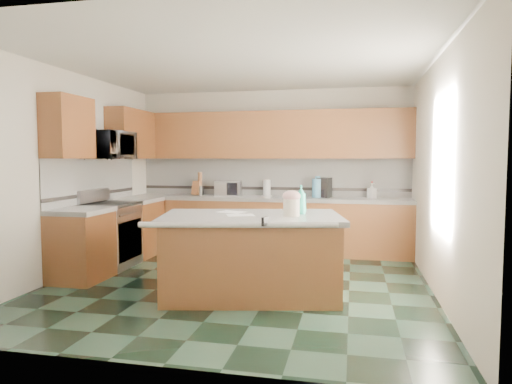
% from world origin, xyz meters
% --- Properties ---
extents(floor, '(4.60, 4.60, 0.00)m').
position_xyz_m(floor, '(0.00, 0.00, 0.00)').
color(floor, black).
rests_on(floor, ground).
extents(ceiling, '(4.60, 4.60, 0.00)m').
position_xyz_m(ceiling, '(0.00, 0.00, 2.70)').
color(ceiling, white).
rests_on(ceiling, ground).
extents(wall_back, '(4.60, 0.04, 2.70)m').
position_xyz_m(wall_back, '(0.00, 2.32, 1.35)').
color(wall_back, white).
rests_on(wall_back, ground).
extents(wall_front, '(4.60, 0.04, 2.70)m').
position_xyz_m(wall_front, '(0.00, -2.32, 1.35)').
color(wall_front, white).
rests_on(wall_front, ground).
extents(wall_left, '(0.04, 4.60, 2.70)m').
position_xyz_m(wall_left, '(-2.32, 0.00, 1.35)').
color(wall_left, white).
rests_on(wall_left, ground).
extents(wall_right, '(0.04, 4.60, 2.70)m').
position_xyz_m(wall_right, '(2.32, 0.00, 1.35)').
color(wall_right, white).
rests_on(wall_right, ground).
extents(back_base_cab, '(4.60, 0.60, 0.86)m').
position_xyz_m(back_base_cab, '(0.00, 2.00, 0.43)').
color(back_base_cab, '#46230E').
rests_on(back_base_cab, ground).
extents(back_countertop, '(4.60, 0.64, 0.06)m').
position_xyz_m(back_countertop, '(0.00, 2.00, 0.89)').
color(back_countertop, silver).
rests_on(back_countertop, back_base_cab).
extents(back_upper_cab, '(4.60, 0.33, 0.78)m').
position_xyz_m(back_upper_cab, '(0.00, 2.13, 1.94)').
color(back_upper_cab, '#46230E').
rests_on(back_upper_cab, wall_back).
extents(back_backsplash, '(4.60, 0.02, 0.63)m').
position_xyz_m(back_backsplash, '(0.00, 2.29, 1.24)').
color(back_backsplash, silver).
rests_on(back_backsplash, back_countertop).
extents(back_accent_band, '(4.60, 0.01, 0.05)m').
position_xyz_m(back_accent_band, '(0.00, 2.28, 1.04)').
color(back_accent_band, black).
rests_on(back_accent_band, back_countertop).
extents(left_base_cab_rear, '(0.60, 0.82, 0.86)m').
position_xyz_m(left_base_cab_rear, '(-2.00, 1.29, 0.43)').
color(left_base_cab_rear, '#46230E').
rests_on(left_base_cab_rear, ground).
extents(left_counter_rear, '(0.64, 0.82, 0.06)m').
position_xyz_m(left_counter_rear, '(-2.00, 1.29, 0.89)').
color(left_counter_rear, silver).
rests_on(left_counter_rear, left_base_cab_rear).
extents(left_base_cab_front, '(0.60, 0.72, 0.86)m').
position_xyz_m(left_base_cab_front, '(-2.00, -0.24, 0.43)').
color(left_base_cab_front, '#46230E').
rests_on(left_base_cab_front, ground).
extents(left_counter_front, '(0.64, 0.72, 0.06)m').
position_xyz_m(left_counter_front, '(-2.00, -0.24, 0.89)').
color(left_counter_front, silver).
rests_on(left_counter_front, left_base_cab_front).
extents(left_backsplash, '(0.02, 2.30, 0.63)m').
position_xyz_m(left_backsplash, '(-2.29, 0.55, 1.24)').
color(left_backsplash, silver).
rests_on(left_backsplash, wall_left).
extents(left_accent_band, '(0.01, 2.30, 0.05)m').
position_xyz_m(left_accent_band, '(-2.28, 0.55, 1.04)').
color(left_accent_band, black).
rests_on(left_accent_band, wall_left).
extents(left_upper_cab_rear, '(0.33, 1.09, 0.78)m').
position_xyz_m(left_upper_cab_rear, '(-2.13, 1.42, 1.94)').
color(left_upper_cab_rear, '#46230E').
rests_on(left_upper_cab_rear, wall_left).
extents(left_upper_cab_front, '(0.33, 0.72, 0.78)m').
position_xyz_m(left_upper_cab_front, '(-2.13, -0.24, 1.94)').
color(left_upper_cab_front, '#46230E').
rests_on(left_upper_cab_front, wall_left).
extents(range_body, '(0.60, 0.76, 0.88)m').
position_xyz_m(range_body, '(-2.00, 0.50, 0.44)').
color(range_body, '#B7B7BC').
rests_on(range_body, ground).
extents(range_oven_door, '(0.02, 0.68, 0.55)m').
position_xyz_m(range_oven_door, '(-1.71, 0.50, 0.40)').
color(range_oven_door, black).
rests_on(range_oven_door, range_body).
extents(range_cooktop, '(0.62, 0.78, 0.04)m').
position_xyz_m(range_cooktop, '(-2.00, 0.50, 0.90)').
color(range_cooktop, black).
rests_on(range_cooktop, range_body).
extents(range_handle, '(0.02, 0.66, 0.02)m').
position_xyz_m(range_handle, '(-1.68, 0.50, 0.78)').
color(range_handle, '#B7B7BC').
rests_on(range_handle, range_body).
extents(range_backguard, '(0.06, 0.76, 0.18)m').
position_xyz_m(range_backguard, '(-2.26, 0.50, 1.02)').
color(range_backguard, '#B7B7BC').
rests_on(range_backguard, range_body).
extents(microwave, '(0.50, 0.73, 0.41)m').
position_xyz_m(microwave, '(-2.00, 0.50, 1.73)').
color(microwave, '#B7B7BC').
rests_on(microwave, wall_left).
extents(island_base, '(2.07, 1.44, 0.86)m').
position_xyz_m(island_base, '(0.26, -0.40, 0.43)').
color(island_base, '#46230E').
rests_on(island_base, ground).
extents(island_top, '(2.19, 1.56, 0.06)m').
position_xyz_m(island_top, '(0.26, -0.40, 0.89)').
color(island_top, silver).
rests_on(island_top, island_base).
extents(island_bullnose, '(1.97, 0.46, 0.06)m').
position_xyz_m(island_bullnose, '(0.26, -1.00, 0.89)').
color(island_bullnose, silver).
rests_on(island_bullnose, island_base).
extents(treat_jar, '(0.19, 0.19, 0.19)m').
position_xyz_m(treat_jar, '(0.71, -0.43, 1.01)').
color(treat_jar, '#F1E3C9').
rests_on(treat_jar, island_top).
extents(treat_jar_lid, '(0.20, 0.20, 0.12)m').
position_xyz_m(treat_jar_lid, '(0.71, -0.43, 1.14)').
color(treat_jar_lid, '#E0A2A1').
rests_on(treat_jar_lid, treat_jar).
extents(treat_jar_knob, '(0.06, 0.02, 0.02)m').
position_xyz_m(treat_jar_knob, '(0.71, -0.43, 1.18)').
color(treat_jar_knob, tan).
rests_on(treat_jar_knob, treat_jar_lid).
extents(treat_jar_knob_end_l, '(0.03, 0.03, 0.03)m').
position_xyz_m(treat_jar_knob_end_l, '(0.68, -0.43, 1.18)').
color(treat_jar_knob_end_l, tan).
rests_on(treat_jar_knob_end_l, treat_jar_lid).
extents(treat_jar_knob_end_r, '(0.03, 0.03, 0.03)m').
position_xyz_m(treat_jar_knob_end_r, '(0.75, -0.43, 1.18)').
color(treat_jar_knob_end_r, tan).
rests_on(treat_jar_knob_end_r, treat_jar_lid).
extents(soap_bottle_island, '(0.14, 0.14, 0.33)m').
position_xyz_m(soap_bottle_island, '(0.79, -0.21, 1.08)').
color(soap_bottle_island, '#29BB9E').
rests_on(soap_bottle_island, island_top).
extents(paper_sheet_a, '(0.36, 0.32, 0.00)m').
position_xyz_m(paper_sheet_a, '(0.15, -0.48, 0.92)').
color(paper_sheet_a, white).
rests_on(paper_sheet_a, island_top).
extents(paper_sheet_b, '(0.36, 0.31, 0.00)m').
position_xyz_m(paper_sheet_b, '(-0.03, -0.21, 0.92)').
color(paper_sheet_b, white).
rests_on(paper_sheet_b, island_top).
extents(clamp_body, '(0.06, 0.10, 0.09)m').
position_xyz_m(clamp_body, '(0.53, -0.98, 0.93)').
color(clamp_body, black).
rests_on(clamp_body, island_top).
extents(clamp_handle, '(0.02, 0.07, 0.02)m').
position_xyz_m(clamp_handle, '(0.53, -1.04, 0.91)').
color(clamp_handle, black).
rests_on(clamp_handle, island_top).
extents(knife_block, '(0.15, 0.19, 0.26)m').
position_xyz_m(knife_block, '(-1.26, 2.05, 1.04)').
color(knife_block, '#472814').
rests_on(knife_block, back_countertop).
extents(utensil_crock, '(0.13, 0.13, 0.16)m').
position_xyz_m(utensil_crock, '(-1.21, 2.08, 1.00)').
color(utensil_crock, black).
rests_on(utensil_crock, back_countertop).
extents(utensil_bundle, '(0.07, 0.07, 0.23)m').
position_xyz_m(utensil_bundle, '(-1.21, 2.08, 1.20)').
color(utensil_bundle, '#472814').
rests_on(utensil_bundle, utensil_crock).
extents(toaster_oven, '(0.46, 0.35, 0.25)m').
position_xyz_m(toaster_oven, '(-0.70, 2.05, 1.04)').
color(toaster_oven, '#B7B7BC').
rests_on(toaster_oven, back_countertop).
extents(toaster_oven_door, '(0.39, 0.01, 0.21)m').
position_xyz_m(toaster_oven_door, '(-0.70, 1.91, 1.04)').
color(toaster_oven_door, black).
rests_on(toaster_oven_door, toaster_oven).
extents(paper_towel, '(0.12, 0.12, 0.27)m').
position_xyz_m(paper_towel, '(-0.04, 2.10, 1.06)').
color(paper_towel, white).
rests_on(paper_towel, back_countertop).
extents(paper_towel_base, '(0.18, 0.18, 0.01)m').
position_xyz_m(paper_towel_base, '(-0.04, 2.10, 0.93)').
color(paper_towel_base, '#B7B7BC').
rests_on(paper_towel_base, back_countertop).
extents(water_jug, '(0.18, 0.18, 0.30)m').
position_xyz_m(water_jug, '(0.81, 2.06, 1.07)').
color(water_jug, '#539BC7').
rests_on(water_jug, back_countertop).
extents(water_jug_neck, '(0.09, 0.09, 0.04)m').
position_xyz_m(water_jug_neck, '(0.81, 2.06, 1.24)').
color(water_jug_neck, '#539BC7').
rests_on(water_jug_neck, water_jug).
extents(coffee_maker, '(0.25, 0.26, 0.32)m').
position_xyz_m(coffee_maker, '(0.92, 2.08, 1.08)').
color(coffee_maker, black).
rests_on(coffee_maker, back_countertop).
extents(coffee_carafe, '(0.13, 0.13, 0.13)m').
position_xyz_m(coffee_carafe, '(0.92, 2.03, 0.99)').
color(coffee_carafe, black).
rests_on(coffee_carafe, back_countertop).
extents(soap_bottle_back, '(0.15, 0.15, 0.24)m').
position_xyz_m(soap_bottle_back, '(1.67, 2.05, 1.04)').
color(soap_bottle_back, white).
rests_on(soap_bottle_back, back_countertop).
extents(soap_back_cap, '(0.02, 0.02, 0.03)m').
position_xyz_m(soap_back_cap, '(1.67, 2.05, 1.18)').
color(soap_back_cap, red).
rests_on(soap_back_cap, soap_bottle_back).
extents(window_light_proxy, '(0.02, 1.40, 1.10)m').
position_xyz_m(window_light_proxy, '(2.29, -0.20, 1.50)').
color(window_light_proxy, white).
rests_on(window_light_proxy, wall_right).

